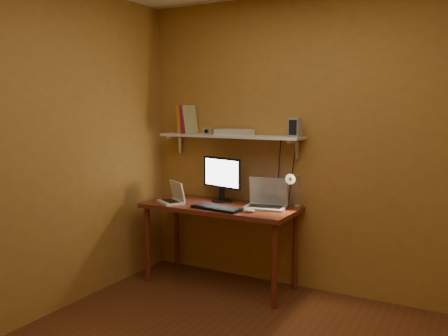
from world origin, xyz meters
The scene contains 14 objects.
room centered at (0.00, 0.00, 1.30)m, with size 3.44×3.24×2.64m.
desk centered at (-0.82, 1.28, 0.66)m, with size 1.40×0.60×0.75m.
wall_shelf centered at (-0.82, 1.47, 1.36)m, with size 1.40×0.25×0.21m.
monitor centered at (-0.88, 1.43, 0.98)m, with size 0.45×0.24×0.41m.
laptop centered at (-0.40, 1.38, 0.82)m, with size 0.38×0.30×0.26m.
netbook centered at (-1.25, 1.16, 0.80)m, with size 0.32×0.30×0.20m.
keyboard centered at (-0.76, 1.10, 0.76)m, with size 0.45×0.15×0.02m, color black.
mouse centered at (-0.46, 1.13, 0.77)m, with size 0.10×0.06×0.03m, color silver.
desk_lamp centered at (-0.16, 1.41, 0.96)m, with size 0.09×0.23×0.38m.
speaker_left centered at (-1.31, 1.46, 1.47)m, with size 0.11×0.11×0.20m, color #94979C.
speaker_right centered at (-0.18, 1.46, 1.46)m, with size 0.09×0.09×0.16m, color #94979C.
books centered at (-1.30, 1.49, 1.51)m, with size 0.14×0.19×0.27m.
shelf_camera centered at (-1.03, 1.42, 1.41)m, with size 0.10×0.05×0.06m.
router centered at (-0.77, 1.47, 1.40)m, with size 0.31×0.21×0.05m, color silver.
Camera 1 is at (1.23, -2.39, 1.62)m, focal length 38.00 mm.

